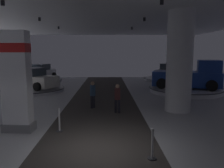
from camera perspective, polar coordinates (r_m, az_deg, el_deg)
ground at (r=7.84m, az=-3.91°, el=-16.80°), size 24.00×44.00×0.06m
column_right at (r=12.72m, az=17.02°, el=5.45°), size 1.41×1.41×5.50m
brand_sign_pylon at (r=9.83m, az=-23.48°, el=0.85°), size 1.31×0.75×4.15m
display_platform_far_right at (r=19.32m, az=18.42°, el=-1.39°), size 5.92×5.92×0.36m
pickup_truck_far_right at (r=19.18m, az=19.53°, el=1.80°), size 5.69×3.94×2.30m
display_platform_deep_right at (r=26.78m, az=14.48°, el=1.26°), size 5.86×5.86×0.28m
display_car_deep_right at (r=26.66m, az=14.53°, el=3.14°), size 3.77×4.51×1.71m
display_platform_deep_left at (r=26.15m, az=-18.13°, el=0.92°), size 4.87×4.87×0.25m
display_car_deep_left at (r=26.08m, az=-18.18°, el=2.83°), size 3.09×4.53×1.71m
display_platform_far_left at (r=19.87m, az=-19.64°, el=-1.31°), size 5.14×5.14×0.28m
display_car_far_left at (r=19.77m, az=-19.82°, el=1.23°), size 4.56×3.59×1.71m
visitor_walking_near at (r=13.02m, az=-5.00°, el=-2.34°), size 0.32×0.32×1.59m
visitor_walking_far at (r=11.95m, az=1.41°, el=-3.27°), size 0.32×0.32×1.59m
stanchion_a at (r=9.58m, az=-13.42°, el=-9.73°), size 0.28×0.28×1.01m
stanchion_b at (r=7.18m, az=10.37°, el=-15.90°), size 0.28×0.28×1.01m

